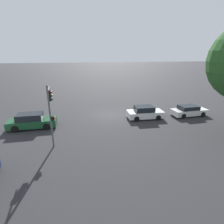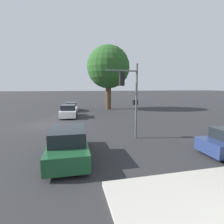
{
  "view_description": "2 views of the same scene",
  "coord_description": "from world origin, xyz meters",
  "px_view_note": "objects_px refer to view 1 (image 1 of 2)",
  "views": [
    {
      "loc": [
        4.36,
        20.69,
        7.41
      ],
      "look_at": [
        0.22,
        2.17,
        1.1
      ],
      "focal_mm": 28.0,
      "sensor_mm": 36.0,
      "label": 1
    },
    {
      "loc": [
        17.7,
        2.45,
        3.61
      ],
      "look_at": [
        3.56,
        5.77,
        1.53
      ],
      "focal_mm": 28.0,
      "sensor_mm": 36.0,
      "label": 2
    }
  ],
  "objects_px": {
    "traffic_signal": "(50,106)",
    "crossing_car_1": "(189,111)",
    "crossing_car_0": "(32,121)",
    "crossing_car_2": "(145,113)"
  },
  "relations": [
    {
      "from": "crossing_car_0",
      "to": "crossing_car_1",
      "type": "height_order",
      "value": "crossing_car_0"
    },
    {
      "from": "crossing_car_1",
      "to": "crossing_car_2",
      "type": "relative_size",
      "value": 1.03
    },
    {
      "from": "traffic_signal",
      "to": "crossing_car_0",
      "type": "height_order",
      "value": "traffic_signal"
    },
    {
      "from": "crossing_car_0",
      "to": "traffic_signal",
      "type": "bearing_deg",
      "value": -57.39
    },
    {
      "from": "traffic_signal",
      "to": "crossing_car_0",
      "type": "xyz_separation_m",
      "value": [
        2.55,
        -4.1,
        -2.63
      ]
    },
    {
      "from": "crossing_car_1",
      "to": "traffic_signal",
      "type": "bearing_deg",
      "value": -167.49
    },
    {
      "from": "traffic_signal",
      "to": "crossing_car_1",
      "type": "bearing_deg",
      "value": 11.16
    },
    {
      "from": "traffic_signal",
      "to": "crossing_car_2",
      "type": "relative_size",
      "value": 1.19
    },
    {
      "from": "traffic_signal",
      "to": "crossing_car_1",
      "type": "relative_size",
      "value": 1.16
    },
    {
      "from": "traffic_signal",
      "to": "crossing_car_1",
      "type": "height_order",
      "value": "traffic_signal"
    }
  ]
}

